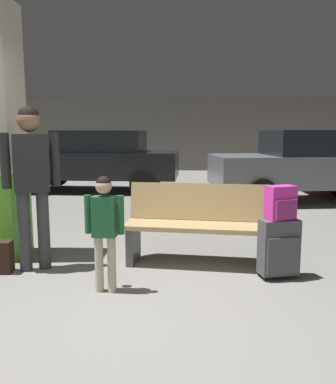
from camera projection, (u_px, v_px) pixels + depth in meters
ground_plane at (160, 220)px, 6.99m from camera, size 18.00×18.00×0.10m
garage_back_wall at (176, 134)px, 15.53m from camera, size 18.00×0.12×2.80m
bench at (197, 225)px, 4.49m from camera, size 1.65×0.69×0.89m
suitcase at (279, 247)px, 4.03m from camera, size 0.42×0.31×0.60m
backpack_bright at (281, 203)px, 3.97m from camera, size 0.32×0.27×0.34m
child at (104, 221)px, 3.64m from camera, size 0.37×0.22×1.08m
adult at (31, 171)px, 4.19m from camera, size 0.54×0.34×1.73m
parked_car_near at (312, 164)px, 8.50m from camera, size 4.29×2.23×1.51m
parked_car_far at (97, 159)px, 10.07m from camera, size 4.14×1.88×1.51m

